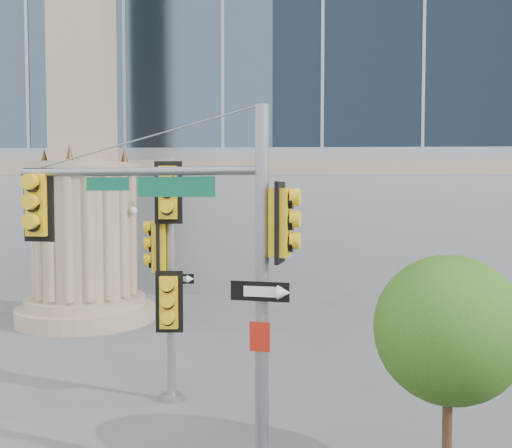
{
  "coord_description": "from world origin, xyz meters",
  "views": [
    {
      "loc": [
        0.21,
        -9.15,
        4.12
      ],
      "look_at": [
        -0.21,
        2.0,
        3.53
      ],
      "focal_mm": 40.0,
      "sensor_mm": 36.0,
      "label": 1
    }
  ],
  "objects": [
    {
      "name": "ground",
      "position": [
        0.0,
        0.0,
        0.0
      ],
      "size": [
        120.0,
        120.0,
        0.0
      ],
      "primitive_type": "plane",
      "color": "#545456",
      "rests_on": "ground"
    },
    {
      "name": "monument",
      "position": [
        -6.0,
        9.0,
        5.52
      ],
      "size": [
        4.4,
        4.4,
        16.6
      ],
      "color": "tan",
      "rests_on": "ground"
    },
    {
      "name": "main_signal_pole",
      "position": [
        -0.95,
        -1.18,
        3.3
      ],
      "size": [
        4.08,
        1.18,
        5.33
      ],
      "rotation": [
        0.0,
        0.0,
        -0.2
      ],
      "color": "slate",
      "rests_on": "ground"
    },
    {
      "name": "secondary_signal_pole",
      "position": [
        -1.95,
        1.87,
        2.83
      ],
      "size": [
        0.84,
        0.62,
        4.83
      ],
      "rotation": [
        0.0,
        0.0,
        0.04
      ],
      "color": "slate",
      "rests_on": "ground"
    },
    {
      "name": "street_tree",
      "position": [
        2.62,
        -1.28,
        2.16
      ],
      "size": [
        2.11,
        2.06,
        3.29
      ],
      "color": "tan",
      "rests_on": "ground"
    }
  ]
}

